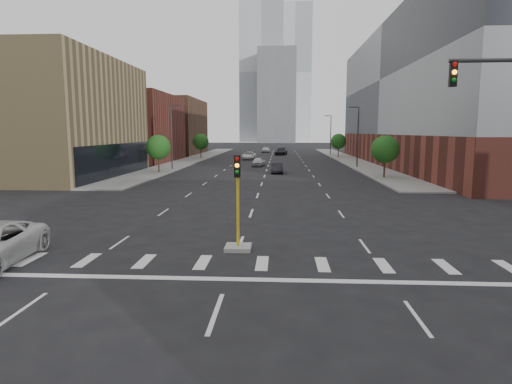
# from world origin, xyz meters

# --- Properties ---
(ground) EXTENTS (400.00, 400.00, 0.00)m
(ground) POSITION_xyz_m (0.00, 0.00, 0.00)
(ground) COLOR black
(ground) RESTS_ON ground
(sidewalk_left_far) EXTENTS (5.00, 92.00, 0.15)m
(sidewalk_left_far) POSITION_xyz_m (-15.00, 74.00, 0.07)
(sidewalk_left_far) COLOR gray
(sidewalk_left_far) RESTS_ON ground
(sidewalk_right_far) EXTENTS (5.00, 92.00, 0.15)m
(sidewalk_right_far) POSITION_xyz_m (15.00, 74.00, 0.07)
(sidewalk_right_far) COLOR gray
(sidewalk_right_far) RESTS_ON ground
(building_left_mid) EXTENTS (20.00, 24.00, 14.00)m
(building_left_mid) POSITION_xyz_m (-27.50, 40.00, 7.00)
(building_left_mid) COLOR #988156
(building_left_mid) RESTS_ON ground
(building_left_far_a) EXTENTS (20.00, 22.00, 12.00)m
(building_left_far_a) POSITION_xyz_m (-27.50, 66.00, 6.00)
(building_left_far_a) COLOR brown
(building_left_far_a) RESTS_ON ground
(building_left_far_b) EXTENTS (20.00, 24.00, 13.00)m
(building_left_far_b) POSITION_xyz_m (-27.50, 92.00, 6.50)
(building_left_far_b) COLOR brown
(building_left_far_b) RESTS_ON ground
(building_right_main) EXTENTS (24.00, 70.00, 22.00)m
(building_right_main) POSITION_xyz_m (29.50, 60.00, 11.00)
(building_right_main) COLOR brown
(building_right_main) RESTS_ON ground
(tower_left) EXTENTS (22.00, 22.00, 70.00)m
(tower_left) POSITION_xyz_m (-8.00, 220.00, 35.00)
(tower_left) COLOR #B2B7BC
(tower_left) RESTS_ON ground
(tower_right) EXTENTS (20.00, 20.00, 80.00)m
(tower_right) POSITION_xyz_m (10.00, 260.00, 40.00)
(tower_right) COLOR #B2B7BC
(tower_right) RESTS_ON ground
(tower_mid) EXTENTS (18.00, 18.00, 44.00)m
(tower_mid) POSITION_xyz_m (0.00, 200.00, 22.00)
(tower_mid) COLOR slate
(tower_mid) RESTS_ON ground
(median_traffic_signal) EXTENTS (1.20, 1.20, 4.40)m
(median_traffic_signal) POSITION_xyz_m (0.00, 8.97, 0.97)
(median_traffic_signal) COLOR #999993
(median_traffic_signal) RESTS_ON ground
(streetlight_right_a) EXTENTS (1.60, 0.22, 9.07)m
(streetlight_right_a) POSITION_xyz_m (13.41, 55.00, 5.01)
(streetlight_right_a) COLOR #2D2D30
(streetlight_right_a) RESTS_ON ground
(streetlight_right_b) EXTENTS (1.60, 0.22, 9.07)m
(streetlight_right_b) POSITION_xyz_m (13.41, 90.00, 5.01)
(streetlight_right_b) COLOR #2D2D30
(streetlight_right_b) RESTS_ON ground
(streetlight_left) EXTENTS (1.60, 0.22, 9.07)m
(streetlight_left) POSITION_xyz_m (-13.41, 50.00, 5.01)
(streetlight_left) COLOR #2D2D30
(streetlight_left) RESTS_ON ground
(tree_left_near) EXTENTS (3.20, 3.20, 4.85)m
(tree_left_near) POSITION_xyz_m (-14.00, 45.00, 3.39)
(tree_left_near) COLOR #382619
(tree_left_near) RESTS_ON ground
(tree_left_far) EXTENTS (3.20, 3.20, 4.85)m
(tree_left_far) POSITION_xyz_m (-14.00, 75.00, 3.39)
(tree_left_far) COLOR #382619
(tree_left_far) RESTS_ON ground
(tree_right_near) EXTENTS (3.20, 3.20, 4.85)m
(tree_right_near) POSITION_xyz_m (14.00, 40.00, 3.39)
(tree_right_near) COLOR #382619
(tree_right_near) RESTS_ON ground
(tree_right_far) EXTENTS (3.20, 3.20, 4.85)m
(tree_right_far) POSITION_xyz_m (14.00, 80.00, 3.39)
(tree_right_far) COLOR #382619
(tree_right_far) RESTS_ON ground
(car_near_left) EXTENTS (2.09, 4.36, 1.44)m
(car_near_left) POSITION_xyz_m (-1.50, 56.85, 0.72)
(car_near_left) COLOR #B8B7BD
(car_near_left) RESTS_ON ground
(car_mid_right) EXTENTS (1.57, 4.28, 1.40)m
(car_mid_right) POSITION_xyz_m (1.50, 46.01, 0.70)
(car_mid_right) COLOR black
(car_mid_right) RESTS_ON ground
(car_far_left) EXTENTS (2.68, 5.48, 1.50)m
(car_far_left) POSITION_xyz_m (-4.20, 73.15, 0.75)
(car_far_left) COLOR white
(car_far_left) RESTS_ON ground
(car_deep_right) EXTENTS (3.25, 6.06, 1.67)m
(car_deep_right) POSITION_xyz_m (2.11, 89.55, 0.83)
(car_deep_right) COLOR black
(car_deep_right) RESTS_ON ground
(car_distant) EXTENTS (2.21, 4.68, 1.55)m
(car_distant) POSITION_xyz_m (-1.85, 100.58, 0.77)
(car_distant) COLOR silver
(car_distant) RESTS_ON ground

